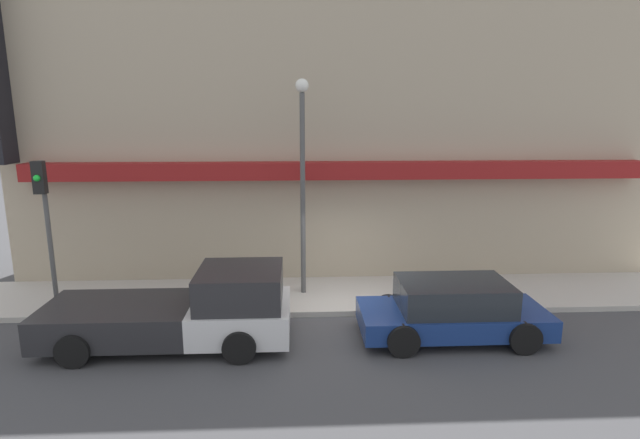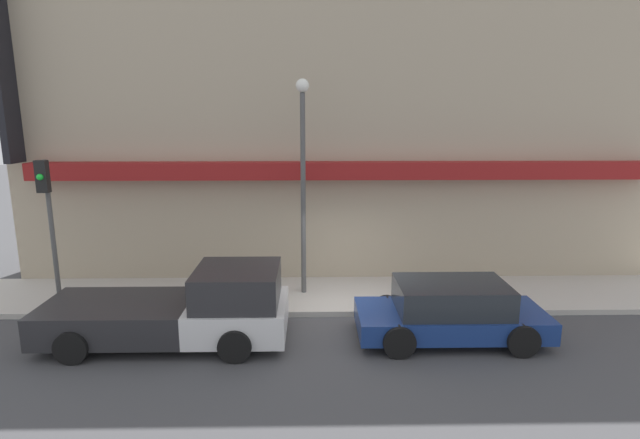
{
  "view_description": "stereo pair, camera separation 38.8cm",
  "coord_description": "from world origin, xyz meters",
  "px_view_note": "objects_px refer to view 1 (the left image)",
  "views": [
    {
      "loc": [
        -1.3,
        -12.07,
        5.15
      ],
      "look_at": [
        -0.67,
        1.12,
        2.35
      ],
      "focal_mm": 28.0,
      "sensor_mm": 36.0,
      "label": 1
    },
    {
      "loc": [
        -0.91,
        -12.09,
        5.15
      ],
      "look_at": [
        -0.67,
        1.12,
        2.35
      ],
      "focal_mm": 28.0,
      "sensor_mm": 36.0,
      "label": 2
    }
  ],
  "objects_px": {
    "pickup_truck": "(186,311)",
    "traffic_light": "(45,210)",
    "street_lamp": "(303,164)",
    "fire_hydrant": "(248,292)",
    "parked_car": "(452,310)"
  },
  "relations": [
    {
      "from": "pickup_truck",
      "to": "traffic_light",
      "type": "distance_m",
      "value": 4.55
    },
    {
      "from": "pickup_truck",
      "to": "street_lamp",
      "type": "height_order",
      "value": "street_lamp"
    },
    {
      "from": "pickup_truck",
      "to": "fire_hydrant",
      "type": "bearing_deg",
      "value": 59.13
    },
    {
      "from": "fire_hydrant",
      "to": "traffic_light",
      "type": "relative_size",
      "value": 0.16
    },
    {
      "from": "street_lamp",
      "to": "traffic_light",
      "type": "xyz_separation_m",
      "value": [
        -6.42,
        -1.12,
        -1.0
      ]
    },
    {
      "from": "pickup_truck",
      "to": "street_lamp",
      "type": "xyz_separation_m",
      "value": [
        2.71,
        2.8,
        3.04
      ]
    },
    {
      "from": "parked_car",
      "to": "street_lamp",
      "type": "distance_m",
      "value": 5.43
    },
    {
      "from": "fire_hydrant",
      "to": "street_lamp",
      "type": "xyz_separation_m",
      "value": [
        1.51,
        0.74,
        3.36
      ]
    },
    {
      "from": "fire_hydrant",
      "to": "street_lamp",
      "type": "distance_m",
      "value": 3.76
    },
    {
      "from": "pickup_truck",
      "to": "parked_car",
      "type": "bearing_deg",
      "value": -0.66
    },
    {
      "from": "pickup_truck",
      "to": "fire_hydrant",
      "type": "distance_m",
      "value": 2.4
    },
    {
      "from": "parked_car",
      "to": "fire_hydrant",
      "type": "distance_m",
      "value": 5.36
    },
    {
      "from": "pickup_truck",
      "to": "traffic_light",
      "type": "xyz_separation_m",
      "value": [
        -3.7,
        1.68,
        2.04
      ]
    },
    {
      "from": "parked_car",
      "to": "traffic_light",
      "type": "xyz_separation_m",
      "value": [
        -9.85,
        1.68,
        2.14
      ]
    },
    {
      "from": "traffic_light",
      "to": "street_lamp",
      "type": "bearing_deg",
      "value": 9.89
    }
  ]
}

